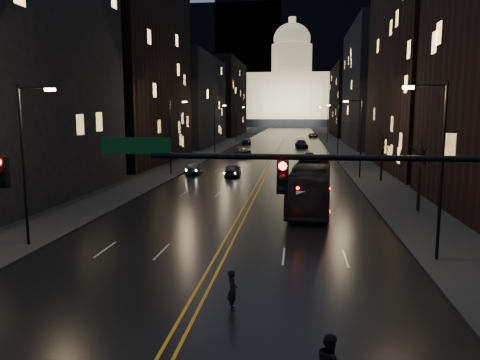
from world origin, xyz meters
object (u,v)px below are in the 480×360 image
(traffic_signal, at_px, (365,195))
(pedestrian_a, at_px, (232,290))
(oncoming_car_a, at_px, (232,170))
(bus, at_px, (311,187))
(oncoming_car_b, at_px, (195,168))
(receding_car_a, at_px, (305,174))

(traffic_signal, xyz_separation_m, pedestrian_a, (-4.35, 3.04, -4.31))
(traffic_signal, xyz_separation_m, oncoming_car_a, (-9.51, 40.05, -4.32))
(traffic_signal, relative_size, bus, 1.37)
(oncoming_car_b, bearing_deg, pedestrian_a, 102.65)
(traffic_signal, xyz_separation_m, oncoming_car_b, (-14.41, 41.85, -4.37))
(bus, xyz_separation_m, receding_car_a, (-0.12, 16.29, -1.09))
(bus, relative_size, oncoming_car_b, 2.83)
(bus, height_order, pedestrian_a, bus)
(bus, distance_m, pedestrian_a, 19.83)
(bus, xyz_separation_m, pedestrian_a, (-3.44, -19.51, -0.97))
(receding_car_a, relative_size, pedestrian_a, 2.56)
(oncoming_car_a, xyz_separation_m, pedestrian_a, (5.16, -37.01, 0.00))
(receding_car_a, bearing_deg, bus, -89.70)
(oncoming_car_b, bearing_deg, oncoming_car_a, 157.95)
(traffic_signal, relative_size, oncoming_car_a, 3.75)
(bus, xyz_separation_m, oncoming_car_b, (-13.49, 19.30, -1.02))
(receding_car_a, height_order, pedestrian_a, pedestrian_a)
(oncoming_car_a, bearing_deg, traffic_signal, 98.57)
(bus, distance_m, oncoming_car_a, 19.52)
(traffic_signal, distance_m, bus, 22.82)
(traffic_signal, xyz_separation_m, receding_car_a, (-1.04, 38.84, -4.44))
(traffic_signal, height_order, bus, traffic_signal)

